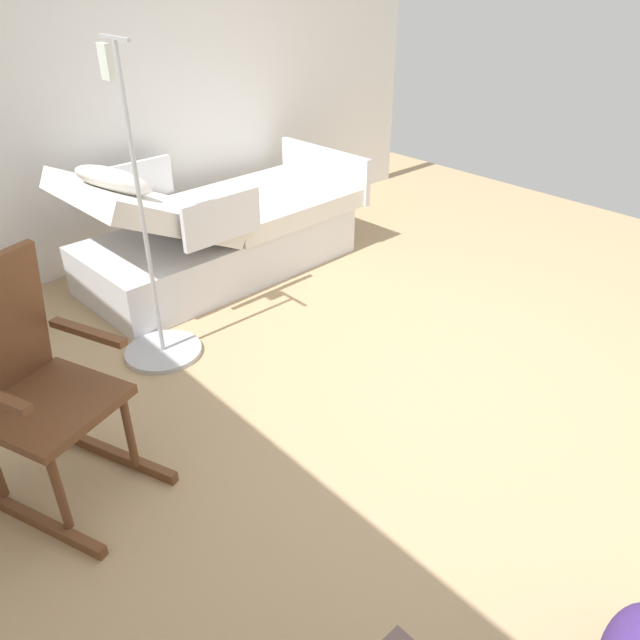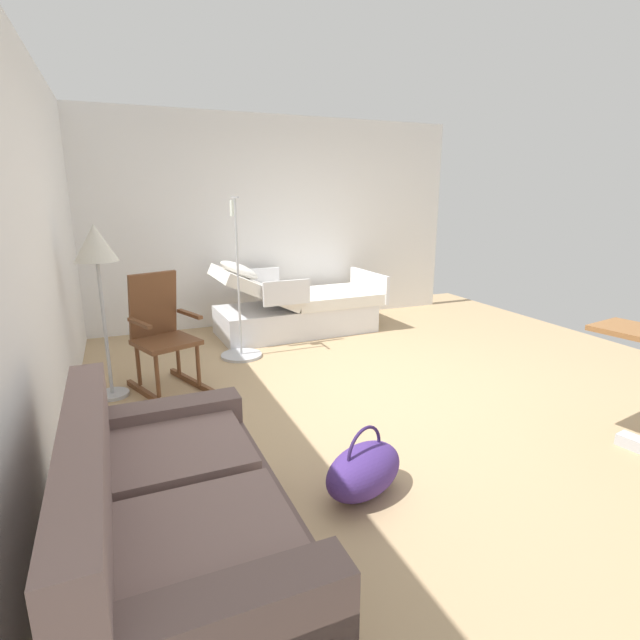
% 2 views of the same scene
% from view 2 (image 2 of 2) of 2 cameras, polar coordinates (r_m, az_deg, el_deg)
% --- Properties ---
extents(ground_plane, '(6.73, 6.73, 0.00)m').
position_cam_2_polar(ground_plane, '(4.49, 5.94, -7.94)').
color(ground_plane, tan).
extents(back_wall, '(5.59, 0.10, 2.70)m').
position_cam_2_polar(back_wall, '(3.69, -30.58, 6.96)').
color(back_wall, white).
rests_on(back_wall, ground).
extents(side_wall, '(0.10, 5.12, 2.70)m').
position_cam_2_polar(side_wall, '(6.69, -5.13, 11.39)').
color(side_wall, white).
rests_on(side_wall, ground).
extents(hospital_bed, '(1.07, 2.12, 1.01)m').
position_cam_2_polar(hospital_bed, '(6.16, -2.88, 1.29)').
color(hospital_bed, silver).
rests_on(hospital_bed, ground).
extents(couch, '(1.61, 0.88, 0.85)m').
position_cam_2_polar(couch, '(2.35, -16.47, -22.80)').
color(couch, '#68534F').
rests_on(couch, ground).
extents(rocking_chair, '(0.88, 0.72, 1.05)m').
position_cam_2_polar(rocking_chair, '(4.53, -18.06, -1.64)').
color(rocking_chair, brown).
rests_on(rocking_chair, ground).
extents(floor_lamp, '(0.34, 0.34, 1.48)m').
position_cam_2_polar(floor_lamp, '(4.37, -24.73, 6.91)').
color(floor_lamp, '#B2B5BA').
rests_on(floor_lamp, ground).
extents(duffel_bag, '(0.52, 0.64, 0.43)m').
position_cam_2_polar(duffel_bag, '(2.97, 5.17, -17.13)').
color(duffel_bag, '#472D7A').
rests_on(duffel_bag, ground).
extents(iv_pole, '(0.44, 0.44, 1.69)m').
position_cam_2_polar(iv_pole, '(5.29, -9.32, -1.67)').
color(iv_pole, '#B2B5BA').
rests_on(iv_pole, ground).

